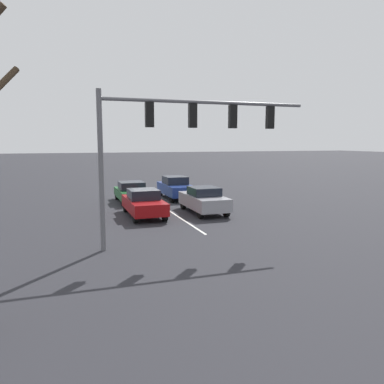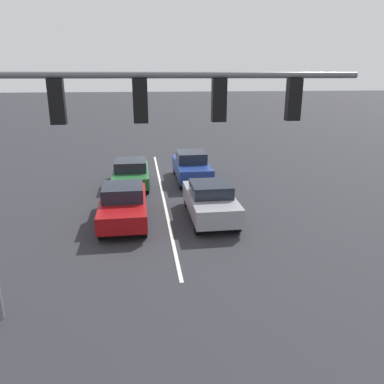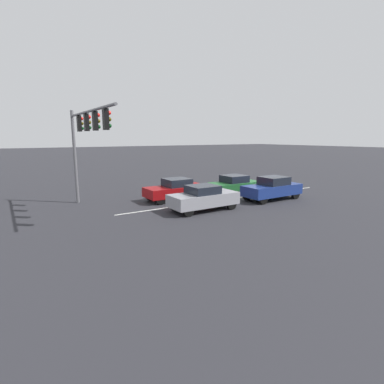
{
  "view_description": "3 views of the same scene",
  "coord_description": "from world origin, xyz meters",
  "px_view_note": "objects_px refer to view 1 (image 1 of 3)",
  "views": [
    {
      "loc": [
        5.95,
        26.98,
        4.17
      ],
      "look_at": [
        -0.58,
        7.97,
        1.46
      ],
      "focal_mm": 35.0,
      "sensor_mm": 36.0,
      "label": 1
    },
    {
      "loc": [
        1.03,
        21.1,
        5.74
      ],
      "look_at": [
        -0.82,
        7.9,
        1.57
      ],
      "focal_mm": 35.0,
      "sensor_mm": 36.0,
      "label": 2
    },
    {
      "loc": [
        -16.33,
        16.83,
        4.42
      ],
      "look_at": [
        -0.86,
        6.91,
        1.02
      ],
      "focal_mm": 28.0,
      "sensor_mm": 36.0,
      "label": 3
    }
  ],
  "objects_px": {
    "car_maroon_midlane_front": "(144,203)",
    "car_navy_leftlane_second": "(176,187)",
    "car_gray_leftlane_front": "(204,200)",
    "traffic_signal_gantry": "(179,130)",
    "car_darkgreen_midlane_second": "(131,192)"
  },
  "relations": [
    {
      "from": "car_maroon_midlane_front",
      "to": "car_navy_leftlane_second",
      "type": "bearing_deg",
      "value": -121.7
    },
    {
      "from": "car_navy_leftlane_second",
      "to": "car_gray_leftlane_front",
      "type": "bearing_deg",
      "value": 89.68
    },
    {
      "from": "car_gray_leftlane_front",
      "to": "car_navy_leftlane_second",
      "type": "relative_size",
      "value": 0.96
    },
    {
      "from": "car_gray_leftlane_front",
      "to": "traffic_signal_gantry",
      "type": "distance_m",
      "value": 7.82
    },
    {
      "from": "car_maroon_midlane_front",
      "to": "car_gray_leftlane_front",
      "type": "distance_m",
      "value": 3.55
    },
    {
      "from": "car_gray_leftlane_front",
      "to": "car_navy_leftlane_second",
      "type": "height_order",
      "value": "car_navy_leftlane_second"
    },
    {
      "from": "car_navy_leftlane_second",
      "to": "car_darkgreen_midlane_second",
      "type": "distance_m",
      "value": 3.42
    },
    {
      "from": "car_gray_leftlane_front",
      "to": "traffic_signal_gantry",
      "type": "height_order",
      "value": "traffic_signal_gantry"
    },
    {
      "from": "car_maroon_midlane_front",
      "to": "car_darkgreen_midlane_second",
      "type": "distance_m",
      "value": 5.23
    },
    {
      "from": "car_navy_leftlane_second",
      "to": "car_darkgreen_midlane_second",
      "type": "relative_size",
      "value": 1.07
    },
    {
      "from": "traffic_signal_gantry",
      "to": "car_navy_leftlane_second",
      "type": "bearing_deg",
      "value": -105.81
    },
    {
      "from": "car_maroon_midlane_front",
      "to": "car_darkgreen_midlane_second",
      "type": "height_order",
      "value": "car_maroon_midlane_front"
    },
    {
      "from": "car_maroon_midlane_front",
      "to": "car_gray_leftlane_front",
      "type": "xyz_separation_m",
      "value": [
        -3.55,
        0.13,
        0.02
      ]
    },
    {
      "from": "car_maroon_midlane_front",
      "to": "car_navy_leftlane_second",
      "type": "relative_size",
      "value": 1.0
    },
    {
      "from": "car_maroon_midlane_front",
      "to": "traffic_signal_gantry",
      "type": "distance_m",
      "value": 7.2
    }
  ]
}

